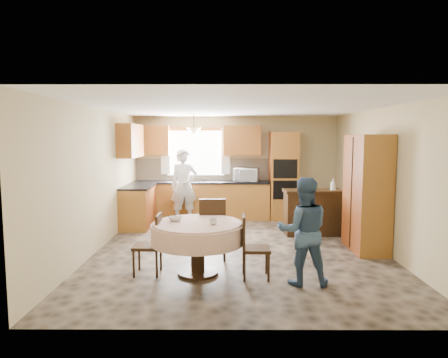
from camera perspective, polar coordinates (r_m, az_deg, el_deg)
floor at (r=7.23m, az=2.24°, el=-9.97°), size 5.00×6.00×0.01m
ceiling at (r=6.97m, az=2.32°, el=10.19°), size 5.00×6.00×0.01m
wall_back at (r=9.98m, az=1.68°, el=1.75°), size 5.00×0.02×2.50m
wall_front at (r=4.03m, az=3.77°, el=-4.59°), size 5.00×0.02×2.50m
wall_left at (r=7.35m, az=-17.61°, el=-0.06°), size 0.02×6.00×2.50m
wall_right at (r=7.51m, az=21.71°, el=-0.08°), size 0.02×6.00×2.50m
window at (r=9.97m, az=-4.08°, el=3.74°), size 1.40×0.03×1.10m
curtain_left at (r=10.00m, az=-8.40°, el=3.99°), size 0.22×0.02×1.15m
curtain_right at (r=9.89m, az=0.24°, el=4.03°), size 0.22×0.02×1.15m
base_cab_back at (r=9.79m, az=-3.28°, el=-3.11°), size 3.30×0.60×0.88m
counter_back at (r=9.73m, az=-3.29°, el=-0.44°), size 3.30×0.64×0.04m
base_cab_left at (r=9.10m, az=-12.17°, el=-3.94°), size 0.60×1.20×0.88m
counter_left at (r=9.03m, az=-12.23°, el=-1.07°), size 0.64×1.20×0.04m
backsplash at (r=9.99m, az=-3.20°, el=1.34°), size 3.30×0.02×0.55m
wall_cab_left at (r=9.95m, az=-10.23°, el=5.45°), size 0.85×0.33×0.72m
wall_cab_right at (r=9.79m, az=2.59°, el=5.53°), size 0.90×0.33×0.72m
wall_cab_side at (r=9.00m, az=-13.22°, el=5.34°), size 0.33×1.20×0.72m
oven_tower at (r=9.79m, az=8.47°, el=0.48°), size 0.66×0.62×2.12m
oven_upper at (r=9.46m, az=8.75°, el=1.45°), size 0.56×0.01×0.45m
oven_lower at (r=9.51m, az=8.71°, el=-1.56°), size 0.56×0.01×0.45m
pendant at (r=9.48m, az=-4.33°, el=6.77°), size 0.36×0.36×0.18m
sideboard at (r=8.37m, az=12.67°, el=-4.85°), size 1.24×0.56×0.87m
space_heater at (r=7.88m, az=18.47°, el=-6.76°), size 0.49×0.40×0.58m
cupboard at (r=7.40m, az=19.73°, el=-1.90°), size 0.53×1.07×2.03m
dining_table at (r=5.83m, az=-3.80°, el=-7.83°), size 1.34×1.34×0.76m
chair_left at (r=5.94m, az=-10.22°, el=-8.74°), size 0.39×0.39×0.88m
chair_back at (r=6.48m, az=-1.65°, el=-6.71°), size 0.46×0.46×1.02m
chair_right at (r=5.71m, az=3.83°, el=-9.18°), size 0.39×0.39×0.90m
framed_picture at (r=7.70m, az=20.93°, el=3.86°), size 0.06×0.54×0.44m
microwave at (r=9.66m, az=3.21°, el=0.60°), size 0.65×0.51×0.32m
person_sink at (r=9.28m, az=-5.74°, el=-1.03°), size 0.71×0.56×1.72m
person_dining at (r=5.52m, az=11.26°, el=-7.31°), size 0.73×0.57×1.46m
bowl_sideboard at (r=8.25m, az=11.18°, el=-1.74°), size 0.27×0.27×0.05m
bottle_sideboard at (r=8.38m, az=15.30°, el=-0.93°), size 0.13×0.13×0.28m
cup_table at (r=5.64m, az=-1.58°, el=-6.10°), size 0.15×0.15×0.09m
bowl_table at (r=5.92m, az=-6.98°, el=-5.67°), size 0.26×0.26×0.06m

